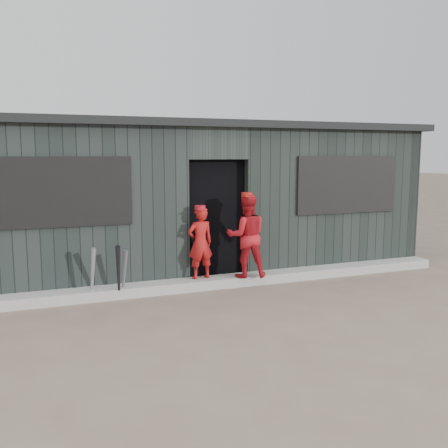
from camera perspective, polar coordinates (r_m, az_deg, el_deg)
name	(u,v)px	position (r m, az deg, el deg)	size (l,w,h in m)	color
ground	(276,321)	(6.41, 5.95, -10.99)	(80.00, 80.00, 0.00)	#6F5A4D
curb	(224,281)	(7.98, -0.05, -6.57)	(8.00, 0.36, 0.15)	#A1A29C
bat_left	(92,274)	(7.34, -14.80, -5.57)	(0.07, 0.07, 0.79)	#9C9CA5
bat_mid	(124,274)	(7.41, -11.35, -5.57)	(0.07, 0.07, 0.74)	slate
bat_right	(119,273)	(7.23, -11.96, -5.50)	(0.07, 0.07, 0.85)	black
player_red_left	(200,243)	(7.77, -2.73, -2.17)	(0.41, 0.27, 1.12)	#AE1615
player_red_right	(246,236)	(7.86, 2.59, -1.35)	(0.64, 0.50, 1.32)	red
player_grey_back	(227,242)	(8.60, 0.36, -2.04)	(0.57, 0.37, 1.17)	silver
dugout	(191,197)	(9.35, -3.79, 3.09)	(8.30, 3.30, 2.62)	black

